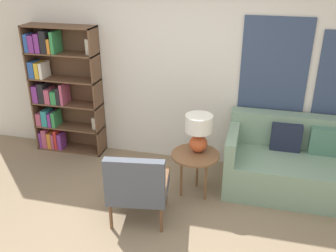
{
  "coord_description": "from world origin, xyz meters",
  "views": [
    {
      "loc": [
        0.95,
        -2.62,
        2.64
      ],
      "look_at": [
        0.02,
        1.08,
        0.9
      ],
      "focal_mm": 40.0,
      "sensor_mm": 36.0,
      "label": 1
    }
  ],
  "objects_px": {
    "armchair": "(137,185)",
    "table_lamp": "(199,130)",
    "side_table": "(195,158)",
    "couch": "(303,166)",
    "bookshelf": "(57,91)"
  },
  "relations": [
    {
      "from": "couch",
      "to": "bookshelf",
      "type": "bearing_deg",
      "value": 175.24
    },
    {
      "from": "armchair",
      "to": "side_table",
      "type": "distance_m",
      "value": 0.83
    },
    {
      "from": "couch",
      "to": "table_lamp",
      "type": "bearing_deg",
      "value": -164.25
    },
    {
      "from": "table_lamp",
      "to": "armchair",
      "type": "bearing_deg",
      "value": -124.16
    },
    {
      "from": "side_table",
      "to": "armchair",
      "type": "bearing_deg",
      "value": -126.12
    },
    {
      "from": "table_lamp",
      "to": "side_table",
      "type": "bearing_deg",
      "value": -102.52
    },
    {
      "from": "couch",
      "to": "side_table",
      "type": "relative_size",
      "value": 3.24
    },
    {
      "from": "couch",
      "to": "side_table",
      "type": "height_order",
      "value": "couch"
    },
    {
      "from": "bookshelf",
      "to": "side_table",
      "type": "distance_m",
      "value": 2.26
    },
    {
      "from": "couch",
      "to": "table_lamp",
      "type": "distance_m",
      "value": 1.37
    },
    {
      "from": "couch",
      "to": "table_lamp",
      "type": "height_order",
      "value": "table_lamp"
    },
    {
      "from": "side_table",
      "to": "table_lamp",
      "type": "height_order",
      "value": "table_lamp"
    },
    {
      "from": "armchair",
      "to": "table_lamp",
      "type": "bearing_deg",
      "value": 55.84
    },
    {
      "from": "couch",
      "to": "table_lamp",
      "type": "relative_size",
      "value": 3.99
    },
    {
      "from": "couch",
      "to": "side_table",
      "type": "xyz_separation_m",
      "value": [
        -1.25,
        -0.42,
        0.16
      ]
    }
  ]
}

